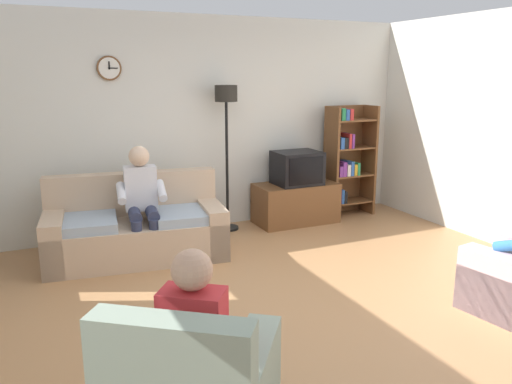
# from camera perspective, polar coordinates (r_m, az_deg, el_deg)

# --- Properties ---
(ground_plane) EXTENTS (12.00, 12.00, 0.00)m
(ground_plane) POSITION_cam_1_polar(r_m,az_deg,el_deg) (4.65, 6.09, -12.27)
(ground_plane) COLOR #B27F51
(back_wall_assembly) EXTENTS (6.20, 0.17, 2.70)m
(back_wall_assembly) POSITION_cam_1_polar(r_m,az_deg,el_deg) (6.65, -5.44, 7.62)
(back_wall_assembly) COLOR silver
(back_wall_assembly) RESTS_ON ground_plane
(couch) EXTENTS (1.99, 1.11, 0.90)m
(couch) POSITION_cam_1_polar(r_m,az_deg,el_deg) (5.75, -13.35, -4.16)
(couch) COLOR tan
(couch) RESTS_ON ground_plane
(tv_stand) EXTENTS (1.10, 0.56, 0.54)m
(tv_stand) POSITION_cam_1_polar(r_m,az_deg,el_deg) (6.91, 4.48, -1.25)
(tv_stand) COLOR brown
(tv_stand) RESTS_ON ground_plane
(tv) EXTENTS (0.60, 0.49, 0.44)m
(tv) POSITION_cam_1_polar(r_m,az_deg,el_deg) (6.79, 4.65, 2.72)
(tv) COLOR black
(tv) RESTS_ON tv_stand
(bookshelf) EXTENTS (0.68, 0.36, 1.55)m
(bookshelf) POSITION_cam_1_polar(r_m,az_deg,el_deg) (7.30, 10.14, 3.62)
(bookshelf) COLOR brown
(bookshelf) RESTS_ON ground_plane
(floor_lamp) EXTENTS (0.28, 0.28, 1.85)m
(floor_lamp) POSITION_cam_1_polar(r_m,az_deg,el_deg) (6.40, -3.35, 8.33)
(floor_lamp) COLOR black
(floor_lamp) RESTS_ON ground_plane
(person_on_couch) EXTENTS (0.55, 0.57, 1.24)m
(person_on_couch) POSITION_cam_1_polar(r_m,az_deg,el_deg) (5.55, -12.71, -0.61)
(person_on_couch) COLOR silver
(person_on_couch) RESTS_ON ground_plane
(person_in_left_armchair) EXTENTS (0.62, 0.64, 1.12)m
(person_in_left_armchair) POSITION_cam_1_polar(r_m,az_deg,el_deg) (2.91, -6.42, -15.50)
(person_in_left_armchair) COLOR red
(person_in_left_armchair) RESTS_ON ground_plane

